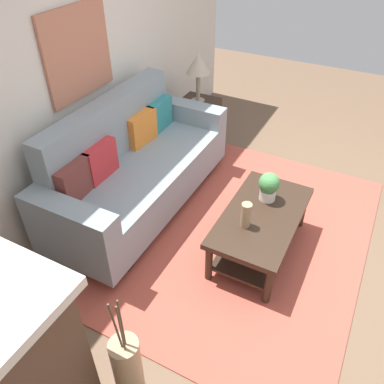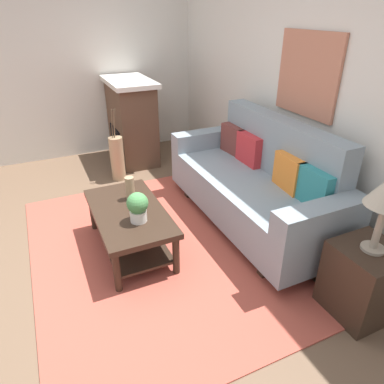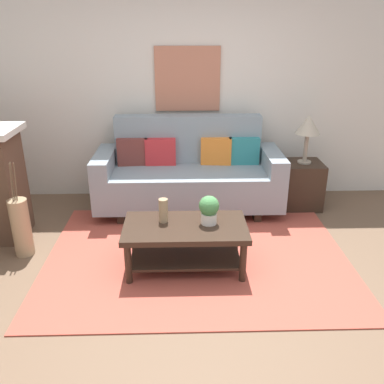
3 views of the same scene
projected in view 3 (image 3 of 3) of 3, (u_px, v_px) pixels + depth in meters
name	position (u px, v px, depth m)	size (l,w,h in m)	color
ground_plane	(199.00, 287.00, 3.51)	(9.57, 9.57, 0.00)	brown
wall_back	(192.00, 89.00, 4.99)	(5.57, 0.10, 2.70)	silver
area_rug	(197.00, 256.00, 3.97)	(2.86, 2.13, 0.01)	#B24C3D
couch	(189.00, 175.00, 4.84)	(2.14, 0.84, 1.08)	gray
throw_pillow_maroon	(133.00, 152.00, 4.84)	(0.36, 0.12, 0.32)	brown
throw_pillow_crimson	(161.00, 152.00, 4.85)	(0.36, 0.12, 0.32)	red
throw_pillow_orange	(216.00, 151.00, 4.87)	(0.36, 0.12, 0.32)	orange
throw_pillow_teal	(244.00, 151.00, 4.88)	(0.36, 0.12, 0.32)	teal
coffee_table	(185.00, 237.00, 3.68)	(1.10, 0.60, 0.43)	#332319
tabletop_vase	(163.00, 210.00, 3.66)	(0.08, 0.08, 0.22)	tan
potted_plant_tabletop	(209.00, 209.00, 3.62)	(0.18, 0.18, 0.26)	white
side_table	(302.00, 185.00, 4.95)	(0.44, 0.44, 0.56)	#332319
table_lamp	(308.00, 127.00, 4.68)	(0.28, 0.28, 0.57)	gray
floor_vase	(21.00, 228.00, 3.91)	(0.18, 0.18, 0.57)	tan
floor_vase_branch_a	(15.00, 182.00, 3.73)	(0.01, 0.01, 0.36)	brown
floor_vase_branch_b	(13.00, 181.00, 3.74)	(0.01, 0.01, 0.36)	brown
floor_vase_branch_c	(11.00, 183.00, 3.71)	(0.01, 0.01, 0.36)	brown
framed_painting	(188.00, 79.00, 4.87)	(0.78, 0.03, 0.75)	#B77056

